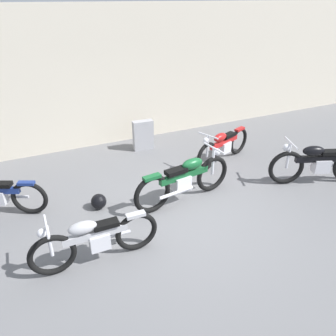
{
  "coord_description": "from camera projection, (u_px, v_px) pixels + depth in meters",
  "views": [
    {
      "loc": [
        -2.48,
        -4.37,
        3.63
      ],
      "look_at": [
        0.0,
        0.92,
        0.55
      ],
      "focal_mm": 35.05,
      "sensor_mm": 36.0,
      "label": 1
    }
  ],
  "objects": [
    {
      "name": "motorcycle_red",
      "position": [
        223.0,
        146.0,
        7.9
      ],
      "size": [
        1.89,
        0.87,
        0.89
      ],
      "rotation": [
        0.0,
        0.0,
        3.5
      ],
      "color": "black",
      "rests_on": "ground_plane"
    },
    {
      "name": "ground_plane",
      "position": [
        189.0,
        215.0,
        6.13
      ],
      "size": [
        40.0,
        40.0,
        0.0
      ],
      "primitive_type": "plane",
      "color": "slate"
    },
    {
      "name": "building_wall",
      "position": [
        117.0,
        77.0,
        8.57
      ],
      "size": [
        18.0,
        0.3,
        3.51
      ],
      "primitive_type": "cube",
      "color": "beige",
      "rests_on": "ground_plane"
    },
    {
      "name": "helmet",
      "position": [
        99.0,
        201.0,
        6.26
      ],
      "size": [
        0.29,
        0.29,
        0.29
      ],
      "primitive_type": "sphere",
      "color": "black",
      "rests_on": "ground_plane"
    },
    {
      "name": "stone_marker",
      "position": [
        143.0,
        135.0,
        8.57
      ],
      "size": [
        0.54,
        0.24,
        0.79
      ],
      "primitive_type": "cube",
      "rotation": [
        0.0,
        0.0,
        -0.08
      ],
      "color": "#9E9EA3",
      "rests_on": "ground_plane"
    },
    {
      "name": "motorcycle_black",
      "position": [
        318.0,
        163.0,
        6.98
      ],
      "size": [
        2.08,
        0.99,
        0.98
      ],
      "rotation": [
        0.0,
        0.0,
        2.78
      ],
      "color": "black",
      "rests_on": "ground_plane"
    },
    {
      "name": "motorcycle_silver",
      "position": [
        95.0,
        239.0,
        4.87
      ],
      "size": [
        1.96,
        0.55,
        0.88
      ],
      "rotation": [
        0.0,
        0.0,
        3.13
      ],
      "color": "black",
      "rests_on": "ground_plane"
    },
    {
      "name": "motorcycle_green",
      "position": [
        185.0,
        179.0,
        6.35
      ],
      "size": [
        2.19,
        0.65,
        0.99
      ],
      "rotation": [
        0.0,
        0.0,
        0.14
      ],
      "color": "black",
      "rests_on": "ground_plane"
    }
  ]
}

